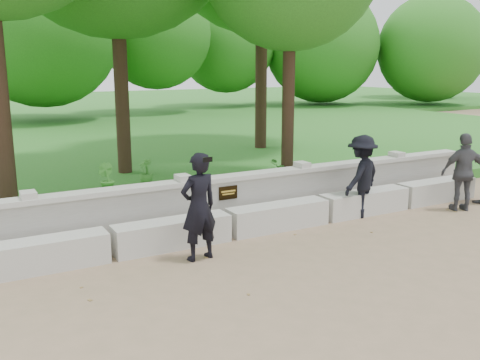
% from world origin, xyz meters
% --- Properties ---
extents(ground, '(80.00, 80.00, 0.00)m').
position_xyz_m(ground, '(0.00, 0.00, 0.00)').
color(ground, '#8E7257').
rests_on(ground, ground).
extents(lawn, '(40.00, 22.00, 0.25)m').
position_xyz_m(lawn, '(0.00, 14.00, 0.12)').
color(lawn, '#23721C').
rests_on(lawn, ground).
extents(concrete_bench, '(11.90, 0.45, 0.45)m').
position_xyz_m(concrete_bench, '(0.00, 1.90, 0.22)').
color(concrete_bench, beige).
rests_on(concrete_bench, ground).
extents(parapet_wall, '(12.50, 0.35, 0.90)m').
position_xyz_m(parapet_wall, '(0.00, 2.60, 0.46)').
color(parapet_wall, '#B2B0A8').
rests_on(parapet_wall, ground).
extents(man_main, '(0.64, 0.58, 1.62)m').
position_xyz_m(man_main, '(-0.85, 1.21, 0.81)').
color(man_main, black).
rests_on(man_main, ground).
extents(visitor_mid, '(1.15, 0.91, 1.57)m').
position_xyz_m(visitor_mid, '(2.80, 1.80, 0.78)').
color(visitor_mid, black).
rests_on(visitor_mid, ground).
extents(visitor_right, '(0.98, 0.72, 1.55)m').
position_xyz_m(visitor_right, '(4.86, 1.15, 0.77)').
color(visitor_right, '#424247').
rests_on(visitor_right, ground).
extents(shrub_b, '(0.41, 0.44, 0.65)m').
position_xyz_m(shrub_b, '(-1.23, 4.87, 0.57)').
color(shrub_b, '#387C2A').
rests_on(shrub_b, lawn).
extents(shrub_c, '(0.80, 0.78, 0.67)m').
position_xyz_m(shrub_c, '(2.04, 3.30, 0.59)').
color(shrub_c, '#387C2A').
rests_on(shrub_c, lawn).
extents(shrub_d, '(0.37, 0.39, 0.56)m').
position_xyz_m(shrub_d, '(-0.18, 5.44, 0.53)').
color(shrub_d, '#387C2A').
rests_on(shrub_d, lawn).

